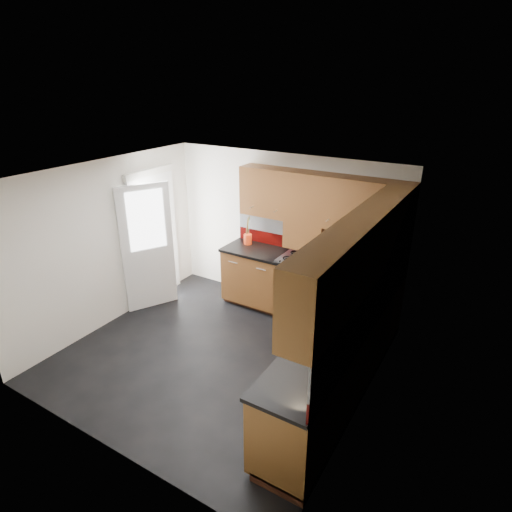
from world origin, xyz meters
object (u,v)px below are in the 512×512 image
Objects in this scene: toaster at (384,267)px; utensil_pot at (248,238)px; food_processor at (342,312)px; gas_hob at (300,259)px.

utensil_pot is at bearing -179.09° from toaster.
food_processor is (-0.03, -1.50, 0.04)m from toaster.
food_processor is at bearing -91.33° from toaster.
gas_hob is 1.01m from utensil_pot.
toaster is 1.04× the size of food_processor.
gas_hob is 1.29× the size of utensil_pot.
gas_hob is 1.74m from food_processor.
food_processor is (1.13, -1.31, 0.12)m from gas_hob.
gas_hob is 1.18m from toaster.
toaster is at bearing 88.67° from food_processor.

